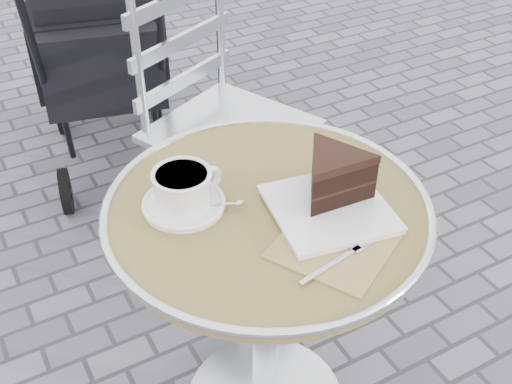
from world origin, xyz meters
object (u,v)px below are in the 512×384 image
cafe_table (267,261)px  baby_stroller (100,54)px  cappuccino_set (184,192)px  bistro_chair (205,93)px  cake_plate_set (333,184)px

cafe_table → baby_stroller: size_ratio=0.68×
cappuccino_set → bistro_chair: 0.74m
cappuccino_set → bistro_chair: size_ratio=0.20×
bistro_chair → cappuccino_set: bearing=-142.7°
bistro_chair → baby_stroller: 0.75m
bistro_chair → baby_stroller: (-0.13, 0.72, -0.14)m
cafe_table → bistro_chair: bearing=75.9°
cappuccino_set → bistro_chair: bistro_chair is taller
cake_plate_set → bistro_chair: (0.06, 0.78, -0.18)m
cake_plate_set → bistro_chair: 0.80m
baby_stroller → cafe_table: bearing=-78.3°
cappuccino_set → baby_stroller: baby_stroller is taller
cappuccino_set → cake_plate_set: 0.32m
cappuccino_set → cake_plate_set: cake_plate_set is taller
cafe_table → bistro_chair: (0.18, 0.72, 0.04)m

